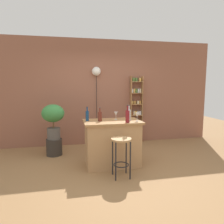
% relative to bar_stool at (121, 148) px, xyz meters
% --- Properties ---
extents(ground, '(12.00, 12.00, 0.00)m').
position_rel_bar_stool_xyz_m(ground, '(-0.04, 0.29, -0.52)').
color(ground, olive).
extents(back_wall, '(6.40, 0.10, 2.80)m').
position_rel_bar_stool_xyz_m(back_wall, '(-0.04, 2.24, 0.88)').
color(back_wall, '#8C5642').
rests_on(back_wall, ground).
extents(kitchen_counter, '(1.13, 0.70, 0.90)m').
position_rel_bar_stool_xyz_m(kitchen_counter, '(-0.04, 0.59, -0.07)').
color(kitchen_counter, tan).
rests_on(kitchen_counter, ground).
extents(bar_stool, '(0.35, 0.35, 0.70)m').
position_rel_bar_stool_xyz_m(bar_stool, '(0.00, 0.00, 0.00)').
color(bar_stool, black).
rests_on(bar_stool, ground).
extents(spice_shelf, '(0.34, 0.14, 1.84)m').
position_rel_bar_stool_xyz_m(spice_shelf, '(0.97, 2.10, 0.41)').
color(spice_shelf, '#9E7042').
rests_on(spice_shelf, ground).
extents(plant_stool, '(0.36, 0.36, 0.38)m').
position_rel_bar_stool_xyz_m(plant_stool, '(-1.22, 1.44, -0.33)').
color(plant_stool, '#2D2823').
rests_on(plant_stool, ground).
extents(potted_plant, '(0.50, 0.45, 0.79)m').
position_rel_bar_stool_xyz_m(potted_plant, '(-1.22, 1.44, 0.36)').
color(potted_plant, '#514C47').
rests_on(potted_plant, plant_stool).
extents(bottle_wine_red, '(0.07, 0.07, 0.31)m').
position_rel_bar_stool_xyz_m(bottle_wine_red, '(0.29, 0.52, 0.50)').
color(bottle_wine_red, '#B2B2B7').
rests_on(bottle_wine_red, kitchen_counter).
extents(bottle_vinegar, '(0.07, 0.07, 0.33)m').
position_rel_bar_stool_xyz_m(bottle_vinegar, '(0.20, 0.33, 0.51)').
color(bottle_vinegar, maroon).
rests_on(bottle_vinegar, kitchen_counter).
extents(bottle_spirits_clear, '(0.06, 0.06, 0.28)m').
position_rel_bar_stool_xyz_m(bottle_spirits_clear, '(-0.52, 0.69, 0.49)').
color(bottle_spirits_clear, navy).
rests_on(bottle_spirits_clear, kitchen_counter).
extents(bottle_soda_blue, '(0.08, 0.08, 0.27)m').
position_rel_bar_stool_xyz_m(bottle_soda_blue, '(-0.28, 0.59, 0.48)').
color(bottle_soda_blue, '#5B2319').
rests_on(bottle_soda_blue, kitchen_counter).
extents(wine_glass_left, '(0.07, 0.07, 0.16)m').
position_rel_bar_stool_xyz_m(wine_glass_left, '(0.43, 0.45, 0.50)').
color(wine_glass_left, silver).
rests_on(wine_glass_left, kitchen_counter).
extents(wine_glass_center, '(0.07, 0.07, 0.16)m').
position_rel_bar_stool_xyz_m(wine_glass_center, '(0.06, 0.69, 0.50)').
color(wine_glass_center, silver).
rests_on(wine_glass_center, kitchen_counter).
extents(pendant_globe_light, '(0.23, 0.23, 2.08)m').
position_rel_bar_stool_xyz_m(pendant_globe_light, '(-0.13, 2.13, 1.42)').
color(pendant_globe_light, black).
rests_on(pendant_globe_light, ground).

